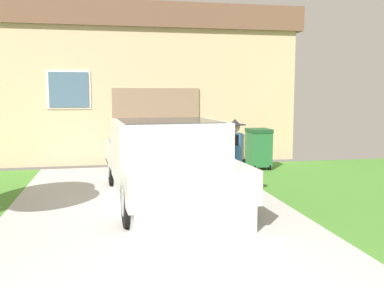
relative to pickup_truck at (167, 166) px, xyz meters
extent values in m
cube|color=#B4B4AF|center=(-0.39, -0.30, -0.74)|extent=(5.20, 9.00, 0.06)
cube|color=silver|center=(-0.02, 0.40, -0.50)|extent=(2.19, 5.54, 0.42)
cube|color=silver|center=(0.00, -0.08, 0.30)|extent=(2.15, 2.09, 1.18)
cube|color=#1E2833|center=(0.00, -0.08, 0.65)|extent=(1.90, 1.92, 0.50)
cube|color=silver|center=(0.10, -1.69, -0.02)|extent=(2.11, 1.37, 0.55)
cube|color=black|center=(-0.12, 2.01, -0.26)|extent=(2.16, 2.33, 0.06)
cube|color=silver|center=(0.87, 2.07, -0.02)|extent=(0.19, 2.21, 0.54)
cube|color=silver|center=(-1.11, 1.95, -0.02)|extent=(0.19, 2.21, 0.54)
cube|color=silver|center=(-0.18, 3.08, -0.02)|extent=(2.04, 0.18, 0.54)
cube|color=black|center=(1.16, -0.71, 0.56)|extent=(0.11, 0.19, 0.20)
cylinder|color=black|center=(0.98, -1.45, -0.31)|extent=(0.31, 0.81, 0.80)
cylinder|color=#9E9EA3|center=(0.98, -1.45, -0.31)|extent=(0.31, 0.46, 0.44)
cylinder|color=black|center=(-0.80, -1.56, -0.31)|extent=(0.31, 0.81, 0.80)
cylinder|color=#9E9EA3|center=(-0.80, -1.56, -0.31)|extent=(0.31, 0.46, 0.44)
cylinder|color=black|center=(0.78, 1.84, -0.31)|extent=(0.31, 0.81, 0.80)
cylinder|color=#9E9EA3|center=(0.78, 1.84, -0.31)|extent=(0.31, 0.46, 0.44)
cylinder|color=black|center=(-0.99, 1.74, -0.31)|extent=(0.31, 0.81, 0.80)
cylinder|color=#9E9EA3|center=(-0.99, 1.74, -0.31)|extent=(0.31, 0.46, 0.44)
cylinder|color=black|center=(1.47, -0.22, -0.29)|extent=(0.14, 0.14, 0.83)
cylinder|color=black|center=(1.13, -0.30, -0.29)|extent=(0.14, 0.14, 0.83)
cylinder|color=#3870B2|center=(1.30, -0.26, 0.37)|extent=(0.30, 0.30, 0.55)
cylinder|color=beige|center=(1.48, -0.22, 0.28)|extent=(0.09, 0.09, 0.66)
cylinder|color=beige|center=(1.13, -0.30, 0.28)|extent=(0.09, 0.09, 0.66)
sphere|color=beige|center=(1.30, -0.26, 0.76)|extent=(0.21, 0.21, 0.21)
cylinder|color=#232328|center=(1.30, -0.26, 0.81)|extent=(0.43, 0.43, 0.01)
cone|color=#232328|center=(1.30, -0.26, 0.87)|extent=(0.22, 0.22, 0.11)
cube|color=tan|center=(1.38, -0.53, -0.59)|extent=(0.40, 0.20, 0.24)
torus|color=tan|center=(1.38, -0.53, -0.41)|extent=(0.36, 0.02, 0.36)
cube|color=beige|center=(-0.72, 7.67, 1.31)|extent=(10.89, 6.06, 4.04)
cube|color=brown|center=(-0.72, 7.67, 3.71)|extent=(11.33, 6.31, 0.75)
cube|color=#93755B|center=(0.31, 4.61, 0.43)|extent=(2.61, 0.06, 2.28)
cube|color=slate|center=(-2.19, 4.61, 1.52)|extent=(1.10, 0.05, 1.00)
cube|color=silver|center=(-2.19, 4.62, 1.52)|extent=(1.23, 0.02, 1.12)
cube|color=#286B38|center=(3.04, 3.16, -0.15)|extent=(0.58, 0.68, 0.94)
cube|color=#1C4A27|center=(3.04, 3.16, 0.38)|extent=(0.60, 0.71, 0.10)
cylinder|color=black|center=(2.81, 2.89, -0.62)|extent=(0.05, 0.18, 0.18)
cylinder|color=black|center=(3.26, 2.89, -0.62)|extent=(0.05, 0.18, 0.18)
camera|label=1|loc=(-1.15, -8.41, 1.43)|focal=40.79mm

